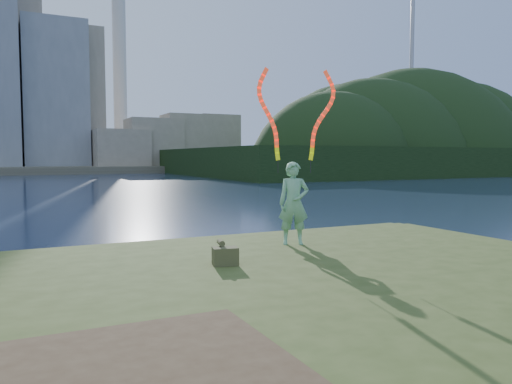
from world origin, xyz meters
TOP-DOWN VIEW (x-y plane):
  - ground at (0.00, 0.00)m, footprint 320.00×320.00m
  - grassy_knoll at (0.00, -2.30)m, footprint 20.00×18.00m
  - dirt_patch at (-2.20, -3.20)m, footprint 3.20×3.00m
  - far_shore at (0.00, 95.00)m, footprint 320.00×40.00m
  - wooded_hill at (59.57, 59.96)m, footprint 78.00×50.00m
  - woman_with_ribbons at (2.60, 2.13)m, footprint 1.97×0.86m
  - canvas_bag at (0.39, 0.79)m, footprint 0.50×0.57m

SIDE VIEW (x-z plane):
  - ground at x=0.00m, z-range 0.00..0.00m
  - wooded_hill at x=59.57m, z-range -31.34..31.66m
  - grassy_knoll at x=0.00m, z-range -0.06..0.74m
  - far_shore at x=0.00m, z-range 0.00..1.20m
  - dirt_patch at x=-2.20m, z-range 0.80..0.82m
  - canvas_bag at x=0.39m, z-range 0.76..1.19m
  - woman_with_ribbons at x=2.60m, z-range 0.10..4.29m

